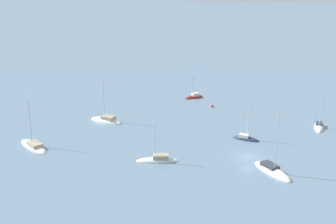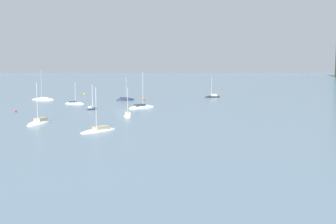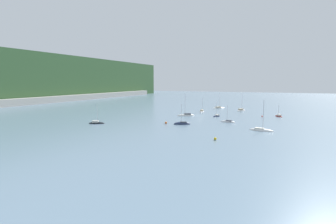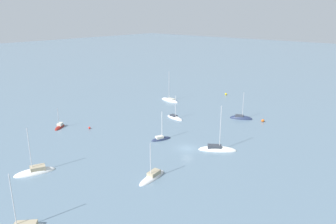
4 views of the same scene
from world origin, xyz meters
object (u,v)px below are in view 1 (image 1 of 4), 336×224
sailboat_1 (272,172)px  mooring_buoy_2 (212,106)px  sailboat_6 (319,127)px  sailboat_7 (246,139)px  sailboat_9 (34,146)px  sailboat_5 (106,121)px  sailboat_4 (194,97)px  sailboat_2 (158,160)px

sailboat_1 → mooring_buoy_2: (10.67, -34.06, 0.21)m
sailboat_1 → sailboat_6: size_ratio=1.51×
sailboat_7 → sailboat_9: bearing=-147.4°
sailboat_5 → sailboat_7: 30.18m
sailboat_1 → sailboat_4: 43.95m
sailboat_4 → sailboat_5: bearing=13.2°
sailboat_7 → sailboat_9: 40.38m
sailboat_4 → sailboat_5: size_ratio=0.60×
sailboat_1 → sailboat_7: sailboat_1 is taller
mooring_buoy_2 → sailboat_6: bearing=152.8°
sailboat_2 → sailboat_7: size_ratio=1.02×
sailboat_1 → sailboat_9: bearing=-132.6°
sailboat_1 → sailboat_5: (33.04, -21.16, 0.02)m
sailboat_2 → sailboat_5: size_ratio=0.77×
sailboat_2 → sailboat_4: (-3.92, -38.94, 0.00)m
sailboat_2 → mooring_buoy_2: sailboat_2 is taller
sailboat_5 → sailboat_9: size_ratio=1.07×
sailboat_5 → sailboat_6: bearing=-156.1°
mooring_buoy_2 → sailboat_7: bearing=109.4°
sailboat_5 → sailboat_7: (-29.36, 7.00, -0.00)m
sailboat_4 → mooring_buoy_2: size_ratio=10.18×
sailboat_5 → mooring_buoy_2: sailboat_5 is taller
sailboat_2 → sailboat_4: size_ratio=1.28×
sailboat_4 → mooring_buoy_2: sailboat_4 is taller
sailboat_1 → sailboat_4: (15.39, -41.16, 0.03)m
sailboat_1 → sailboat_4: sailboat_1 is taller
sailboat_1 → sailboat_5: size_ratio=1.11×
sailboat_1 → sailboat_2: sailboat_1 is taller
sailboat_1 → sailboat_6: bearing=117.8°
sailboat_2 → sailboat_5: (13.72, -18.94, -0.01)m
sailboat_6 → sailboat_5: bearing=-77.8°
sailboat_2 → sailboat_9: sailboat_9 is taller
sailboat_4 → sailboat_6: 32.87m
sailboat_5 → sailboat_6: size_ratio=1.36×
sailboat_5 → sailboat_6: (-44.74, -1.39, -0.05)m
sailboat_1 → mooring_buoy_2: 35.70m
sailboat_5 → sailboat_4: bearing=-109.3°
sailboat_5 → sailboat_9: sailboat_5 is taller
sailboat_6 → sailboat_9: (54.92, 16.62, 0.03)m
sailboat_4 → mooring_buoy_2: 8.53m
sailboat_4 → sailboat_2: bearing=48.9°
sailboat_4 → sailboat_6: size_ratio=0.82×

